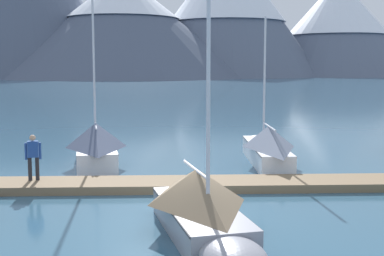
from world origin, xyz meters
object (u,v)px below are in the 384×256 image
Objects in this scene: sailboat_far_berth at (268,145)px; person_on_dock at (35,154)px; sailboat_mid_dock_starboard at (204,208)px; sailboat_mid_dock_port at (97,144)px.

sailboat_far_berth is 4.37× the size of person_on_dock.
sailboat_mid_dock_starboard is at bearing -106.81° from sailboat_far_berth.
sailboat_far_berth is at bearing 28.13° from person_on_dock.
sailboat_mid_dock_port is at bearing 72.62° from person_on_dock.
sailboat_mid_dock_starboard is 8.21m from person_on_dock.
sailboat_mid_dock_port is at bearing -177.66° from sailboat_far_berth.
sailboat_mid_dock_port is 1.14× the size of sailboat_far_berth.
person_on_dock is (-6.11, 5.47, 0.47)m from sailboat_mid_dock_starboard.
sailboat_far_berth is at bearing 73.19° from sailboat_mid_dock_starboard.
sailboat_mid_dock_starboard is 10.89m from sailboat_far_berth.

